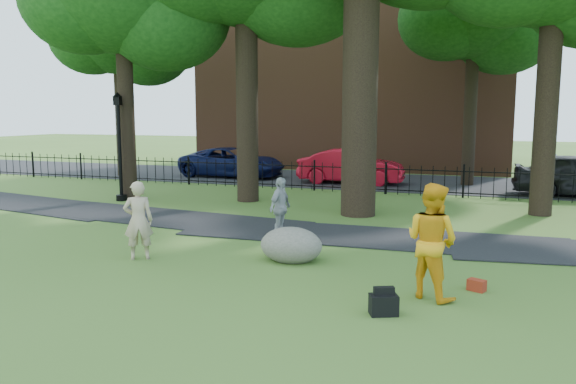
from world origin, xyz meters
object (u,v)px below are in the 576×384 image
at_px(woman, 138,220).
at_px(red_sedan, 351,167).
at_px(man, 432,241).
at_px(boulder, 291,243).
at_px(lamppost, 120,148).

bearing_deg(woman, red_sedan, -126.70).
bearing_deg(woman, man, 143.91).
height_order(woman, man, man).
distance_m(woman, boulder, 3.43).
height_order(man, boulder, man).
xyz_separation_m(woman, man, (6.39, -0.50, 0.14)).
distance_m(boulder, lamppost, 10.75).
height_order(boulder, red_sedan, red_sedan).
bearing_deg(red_sedan, man, -165.23).
bearing_deg(lamppost, red_sedan, 39.21).
distance_m(woman, lamppost, 8.98).
relative_size(man, red_sedan, 0.43).
distance_m(woman, red_sedan, 14.86).
xyz_separation_m(boulder, lamppost, (-8.81, 5.96, 1.55)).
relative_size(man, boulder, 1.47).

